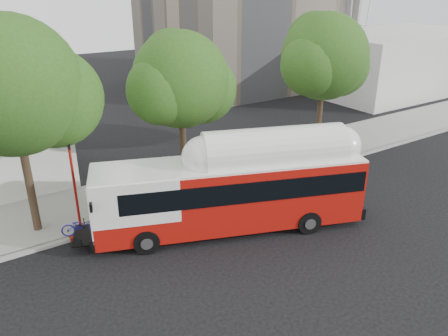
% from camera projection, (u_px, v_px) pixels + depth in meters
% --- Properties ---
extents(ground, '(120.00, 120.00, 0.00)m').
position_uv_depth(ground, '(264.00, 228.00, 20.64)').
color(ground, black).
rests_on(ground, ground).
extents(sidewalk, '(60.00, 5.00, 0.15)m').
position_uv_depth(sidewalk, '(196.00, 179.00, 25.63)').
color(sidewalk, gray).
rests_on(sidewalk, ground).
extents(curb_strip, '(60.00, 0.30, 0.15)m').
position_uv_depth(curb_strip, '(219.00, 196.00, 23.62)').
color(curb_strip, gray).
rests_on(curb_strip, ground).
extents(red_curb_segment, '(10.00, 0.32, 0.16)m').
position_uv_depth(red_curb_segment, '(170.00, 210.00, 22.12)').
color(red_curb_segment, maroon).
rests_on(red_curb_segment, ground).
extents(street_tree_left, '(6.67, 5.80, 9.74)m').
position_uv_depth(street_tree_left, '(24.00, 90.00, 18.07)').
color(street_tree_left, '#2D2116').
rests_on(street_tree_left, ground).
extents(street_tree_mid, '(5.75, 5.00, 8.62)m').
position_uv_depth(street_tree_mid, '(187.00, 83.00, 22.71)').
color(street_tree_mid, '#2D2116').
rests_on(street_tree_mid, ground).
extents(street_tree_right, '(6.21, 5.40, 9.18)m').
position_uv_depth(street_tree_right, '(329.00, 59.00, 27.46)').
color(street_tree_right, '#2D2116').
rests_on(street_tree_right, ground).
extents(horizon_block, '(20.00, 12.00, 6.00)m').
position_uv_depth(horizon_block, '(394.00, 61.00, 46.87)').
color(horizon_block, silver).
rests_on(horizon_block, ground).
extents(transit_bus, '(13.06, 6.66, 3.87)m').
position_uv_depth(transit_bus, '(232.00, 194.00, 19.97)').
color(transit_bus, '#A5120B').
rests_on(transit_bus, ground).
extents(signal_pole, '(0.12, 0.41, 4.30)m').
position_uv_depth(signal_pole, '(75.00, 187.00, 19.72)').
color(signal_pole, '#A21511').
rests_on(signal_pole, ground).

